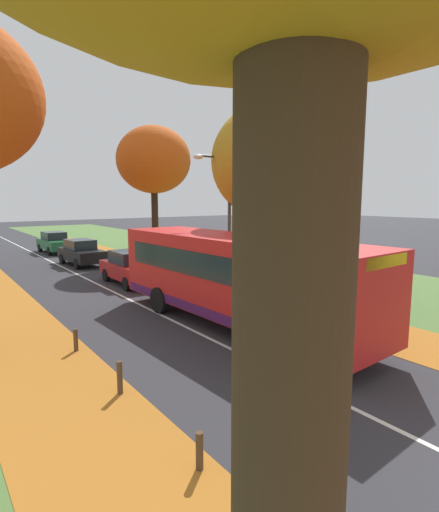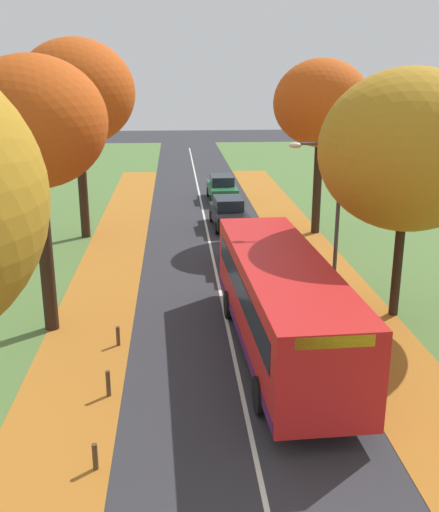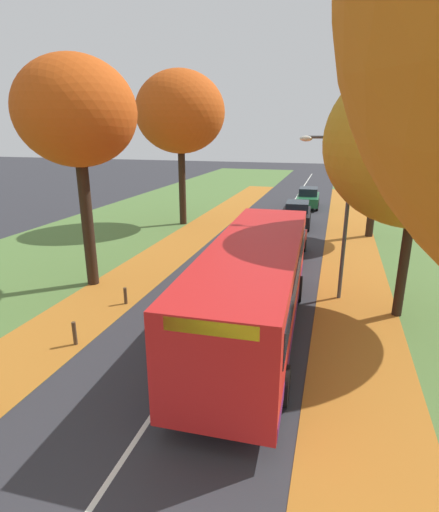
{
  "view_description": "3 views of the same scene",
  "coord_description": "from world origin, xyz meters",
  "px_view_note": "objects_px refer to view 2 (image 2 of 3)",
  "views": [
    {
      "loc": [
        -6.66,
        -0.18,
        4.2
      ],
      "look_at": [
        2.11,
        11.64,
        2.07
      ],
      "focal_mm": 28.0,
      "sensor_mm": 36.0,
      "label": 1
    },
    {
      "loc": [
        -1.66,
        -6.6,
        8.29
      ],
      "look_at": [
        -0.22,
        12.61,
        2.27
      ],
      "focal_mm": 42.0,
      "sensor_mm": 36.0,
      "label": 2
    },
    {
      "loc": [
        3.54,
        -1.33,
        6.12
      ],
      "look_at": [
        -0.7,
        13.29,
        1.32
      ],
      "focal_mm": 28.0,
      "sensor_mm": 36.0,
      "label": 3
    }
  ],
  "objects_px": {
    "tree_left_near": "(34,124)",
    "tree_right_near": "(408,150)",
    "bollard_fifth": "(118,336)",
    "car_black_following": "(228,213)",
    "bollard_fourth": "(108,384)",
    "bollard_third": "(95,457)",
    "tree_left_mid": "(76,93)",
    "streetlamp_right": "(329,206)",
    "car_red_lead": "(247,250)",
    "bus": "(281,301)",
    "car_green_third_in_line": "(222,188)",
    "tree_right_mid": "(321,104)"
  },
  "relations": [
    {
      "from": "tree_left_mid",
      "to": "tree_right_mid",
      "type": "bearing_deg",
      "value": -0.19
    },
    {
      "from": "bus",
      "to": "car_black_following",
      "type": "height_order",
      "value": "bus"
    },
    {
      "from": "tree_left_mid",
      "to": "car_red_lead",
      "type": "xyz_separation_m",
      "value": [
        7.71,
        -5.65,
        -6.39
      ]
    },
    {
      "from": "bollard_third",
      "to": "car_green_third_in_line",
      "type": "relative_size",
      "value": 0.15
    },
    {
      "from": "bollard_fourth",
      "to": "car_red_lead",
      "type": "distance_m",
      "value": 11.55
    },
    {
      "from": "bollard_fourth",
      "to": "car_black_following",
      "type": "height_order",
      "value": "car_black_following"
    },
    {
      "from": "bollard_fourth",
      "to": "car_black_following",
      "type": "relative_size",
      "value": 0.17
    },
    {
      "from": "bus",
      "to": "car_red_lead",
      "type": "relative_size",
      "value": 2.49
    },
    {
      "from": "tree_left_mid",
      "to": "car_black_following",
      "type": "relative_size",
      "value": 2.29
    },
    {
      "from": "bollard_fifth",
      "to": "tree_left_near",
      "type": "bearing_deg",
      "value": 147.62
    },
    {
      "from": "tree_left_mid",
      "to": "bollard_third",
      "type": "xyz_separation_m",
      "value": [
        2.81,
        -19.14,
        -6.88
      ]
    },
    {
      "from": "streetlamp_right",
      "to": "bus",
      "type": "xyz_separation_m",
      "value": [
        -2.25,
        -3.64,
        -2.03
      ]
    },
    {
      "from": "bollard_fifth",
      "to": "car_black_following",
      "type": "height_order",
      "value": "car_black_following"
    },
    {
      "from": "car_black_following",
      "to": "bus",
      "type": "bearing_deg",
      "value": -89.21
    },
    {
      "from": "car_green_third_in_line",
      "to": "bollard_fifth",
      "type": "bearing_deg",
      "value": -102.96
    },
    {
      "from": "bollard_third",
      "to": "car_black_following",
      "type": "distance_m",
      "value": 21.14
    },
    {
      "from": "tree_left_near",
      "to": "bollard_third",
      "type": "xyz_separation_m",
      "value": [
        2.36,
        -7.58,
        -6.4
      ]
    },
    {
      "from": "tree_right_near",
      "to": "bollard_third",
      "type": "xyz_separation_m",
      "value": [
        -9.45,
        -7.91,
        -5.45
      ]
    },
    {
      "from": "bollard_fifth",
      "to": "car_black_following",
      "type": "bearing_deg",
      "value": 71.8
    },
    {
      "from": "tree_right_near",
      "to": "car_green_third_in_line",
      "type": "bearing_deg",
      "value": 102.86
    },
    {
      "from": "tree_right_near",
      "to": "car_black_following",
      "type": "relative_size",
      "value": 1.97
    },
    {
      "from": "car_red_lead",
      "to": "tree_right_mid",
      "type": "bearing_deg",
      "value": 52.41
    },
    {
      "from": "streetlamp_right",
      "to": "car_black_following",
      "type": "relative_size",
      "value": 1.4
    },
    {
      "from": "bollard_third",
      "to": "bus",
      "type": "height_order",
      "value": "bus"
    },
    {
      "from": "tree_left_near",
      "to": "tree_right_mid",
      "type": "bearing_deg",
      "value": 44.84
    },
    {
      "from": "tree_right_near",
      "to": "tree_right_mid",
      "type": "xyz_separation_m",
      "value": [
        -0.22,
        11.19,
        0.88
      ]
    },
    {
      "from": "car_red_lead",
      "to": "car_green_third_in_line",
      "type": "relative_size",
      "value": 0.99
    },
    {
      "from": "tree_left_near",
      "to": "bollard_fifth",
      "type": "bearing_deg",
      "value": -32.38
    },
    {
      "from": "tree_right_mid",
      "to": "bus",
      "type": "distance_m",
      "value": 15.31
    },
    {
      "from": "tree_right_near",
      "to": "bus",
      "type": "distance_m",
      "value": 6.63
    },
    {
      "from": "tree_right_mid",
      "to": "bus",
      "type": "bearing_deg",
      "value": -107.19
    },
    {
      "from": "tree_left_near",
      "to": "tree_right_near",
      "type": "xyz_separation_m",
      "value": [
        11.8,
        0.32,
        -0.95
      ]
    },
    {
      "from": "tree_left_mid",
      "to": "bus",
      "type": "relative_size",
      "value": 0.93
    },
    {
      "from": "bollard_fifth",
      "to": "streetlamp_right",
      "type": "bearing_deg",
      "value": 21.07
    },
    {
      "from": "tree_left_mid",
      "to": "streetlamp_right",
      "type": "distance_m",
      "value": 14.72
    },
    {
      "from": "bollard_fourth",
      "to": "bollard_fifth",
      "type": "height_order",
      "value": "bollard_fourth"
    },
    {
      "from": "bollard_fifth",
      "to": "car_red_lead",
      "type": "bearing_deg",
      "value": 56.2
    },
    {
      "from": "bollard_fifth",
      "to": "car_green_third_in_line",
      "type": "xyz_separation_m",
      "value": [
        4.96,
        21.58,
        0.49
      ]
    },
    {
      "from": "bollard_fourth",
      "to": "streetlamp_right",
      "type": "xyz_separation_m",
      "value": [
        7.21,
        5.84,
        3.37
      ]
    },
    {
      "from": "streetlamp_right",
      "to": "bollard_third",
      "type": "bearing_deg",
      "value": -128.93
    },
    {
      "from": "tree_left_mid",
      "to": "car_black_following",
      "type": "distance_m",
      "value": 9.98
    },
    {
      "from": "tree_left_near",
      "to": "tree_right_near",
      "type": "bearing_deg",
      "value": 1.57
    },
    {
      "from": "tree_left_near",
      "to": "tree_right_mid",
      "type": "relative_size",
      "value": 0.99
    },
    {
      "from": "tree_right_mid",
      "to": "bollard_fourth",
      "type": "bearing_deg",
      "value": -119.96
    },
    {
      "from": "tree_left_mid",
      "to": "car_green_third_in_line",
      "type": "xyz_separation_m",
      "value": [
        7.74,
        8.55,
        -6.39
      ]
    },
    {
      "from": "tree_left_mid",
      "to": "tree_right_near",
      "type": "bearing_deg",
      "value": -42.51
    },
    {
      "from": "bollard_third",
      "to": "streetlamp_right",
      "type": "xyz_separation_m",
      "value": [
        7.18,
        8.89,
        3.42
      ]
    },
    {
      "from": "car_black_following",
      "to": "bollard_third",
      "type": "bearing_deg",
      "value": -102.92
    },
    {
      "from": "bollard_fourth",
      "to": "bollard_fifth",
      "type": "bearing_deg",
      "value": 90.18
    },
    {
      "from": "tree_right_mid",
      "to": "bollard_fourth",
      "type": "height_order",
      "value": "tree_right_mid"
    }
  ]
}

